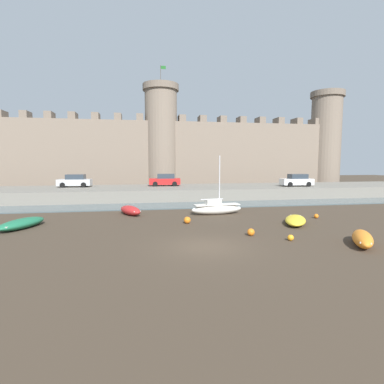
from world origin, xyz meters
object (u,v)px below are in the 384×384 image
at_px(rowboat_foreground_centre, 130,210).
at_px(mooring_buoy_off_centre, 187,220).
at_px(car_quay_centre_west, 297,180).
at_px(mooring_buoy_near_shore, 316,216).
at_px(rowboat_foreground_right, 22,223).
at_px(rowboat_midflat_right, 362,238).
at_px(car_quay_centre_east, 165,180).
at_px(rowboat_near_channel_right, 295,220).
at_px(mooring_buoy_mid_mud, 291,238).
at_px(mooring_buoy_near_channel, 251,232).
at_px(car_quay_east, 75,181).
at_px(sailboat_midflat_left, 216,208).

distance_m(rowboat_foreground_centre, mooring_buoy_off_centre, 6.28).
bearing_deg(car_quay_centre_west, mooring_buoy_near_shore, -113.10).
bearing_deg(car_quay_centre_west, rowboat_foreground_right, -153.63).
bearing_deg(rowboat_foreground_centre, rowboat_midflat_right, -42.84).
bearing_deg(car_quay_centre_east, mooring_buoy_off_centre, -89.34).
xyz_separation_m(rowboat_foreground_centre, rowboat_near_channel_right, (12.35, -6.03, -0.12)).
bearing_deg(mooring_buoy_off_centre, mooring_buoy_mid_mud, -48.61).
bearing_deg(mooring_buoy_near_channel, car_quay_east, 123.75).
bearing_deg(sailboat_midflat_left, mooring_buoy_off_centre, -131.98).
distance_m(sailboat_midflat_left, mooring_buoy_near_channel, 7.95).
distance_m(mooring_buoy_off_centre, car_quay_centre_west, 22.36).
distance_m(rowboat_foreground_right, mooring_buoy_mid_mud, 18.07).
bearing_deg(mooring_buoy_mid_mud, car_quay_east, 125.10).
xyz_separation_m(sailboat_midflat_left, car_quay_centre_west, (13.73, 10.96, 1.67)).
bearing_deg(rowboat_foreground_centre, rowboat_foreground_right, -150.23).
relative_size(sailboat_midflat_left, rowboat_midflat_right, 1.58).
xyz_separation_m(rowboat_midflat_right, mooring_buoy_near_shore, (2.15, 7.84, -0.23)).
height_order(rowboat_midflat_right, mooring_buoy_off_centre, rowboat_midflat_right).
height_order(rowboat_near_channel_right, mooring_buoy_mid_mud, rowboat_near_channel_right).
xyz_separation_m(mooring_buoy_near_shore, mooring_buoy_off_centre, (-10.83, -0.27, 0.08)).
bearing_deg(car_quay_centre_east, sailboat_midflat_left, -76.93).
xyz_separation_m(rowboat_foreground_right, mooring_buoy_mid_mud, (16.94, -6.28, -0.18)).
distance_m(sailboat_midflat_left, car_quay_centre_west, 17.65).
relative_size(rowboat_near_channel_right, sailboat_midflat_left, 0.80).
height_order(rowboat_foreground_right, car_quay_centre_west, car_quay_centre_west).
bearing_deg(mooring_buoy_off_centre, rowboat_foreground_centre, 133.98).
distance_m(mooring_buoy_off_centre, car_quay_east, 21.75).
height_order(rowboat_foreground_centre, car_quay_centre_east, car_quay_centre_east).
distance_m(car_quay_east, car_quay_centre_west, 28.88).
bearing_deg(mooring_buoy_near_channel, rowboat_foreground_right, 162.57).
relative_size(rowboat_near_channel_right, mooring_buoy_near_shore, 11.34).
distance_m(rowboat_near_channel_right, sailboat_midflat_left, 6.98).
distance_m(rowboat_foreground_right, rowboat_midflat_right, 21.85).
bearing_deg(mooring_buoy_off_centre, car_quay_east, 122.79).
distance_m(mooring_buoy_near_shore, mooring_buoy_mid_mud, 8.36).
height_order(rowboat_foreground_centre, rowboat_near_channel_right, rowboat_foreground_centre).
bearing_deg(mooring_buoy_near_shore, mooring_buoy_off_centre, -178.59).
height_order(rowboat_foreground_centre, mooring_buoy_mid_mud, rowboat_foreground_centre).
bearing_deg(mooring_buoy_mid_mud, mooring_buoy_off_centre, 131.39).
bearing_deg(car_quay_centre_east, rowboat_midflat_right, -70.92).
bearing_deg(car_quay_east, car_quay_centre_west, -7.38).
xyz_separation_m(sailboat_midflat_left, rowboat_foreground_right, (-14.87, -3.21, -0.19)).
bearing_deg(rowboat_foreground_right, mooring_buoy_off_centre, -1.58).
relative_size(rowboat_foreground_right, car_quay_centre_west, 1.00).
bearing_deg(car_quay_east, sailboat_midflat_left, -44.54).
distance_m(mooring_buoy_mid_mud, mooring_buoy_off_centre, 7.94).
height_order(mooring_buoy_near_channel, car_quay_centre_east, car_quay_centre_east).
bearing_deg(car_quay_centre_west, mooring_buoy_near_channel, -125.58).
bearing_deg(mooring_buoy_near_shore, car_quay_east, 141.51).
xyz_separation_m(rowboat_near_channel_right, rowboat_foreground_right, (-19.68, 1.84, 0.06)).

